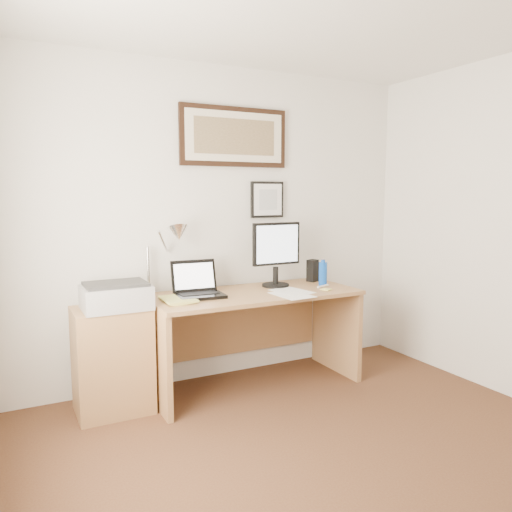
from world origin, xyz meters
TOP-DOWN VIEW (x-y plane):
  - floor at (0.00, 0.00)m, footprint 4.00×4.00m
  - wall_back at (0.00, 2.00)m, footprint 3.50×0.02m
  - side_cabinet at (-0.92, 1.68)m, footprint 0.50×0.40m
  - water_bottle at (0.78, 1.62)m, footprint 0.07×0.07m
  - bottle_cap at (0.78, 1.62)m, footprint 0.03×0.03m
  - speaker at (0.81, 1.81)m, footprint 0.10×0.10m
  - paper_sheet_a at (0.35, 1.41)m, footprint 0.25×0.34m
  - paper_sheet_b at (0.42, 1.51)m, footprint 0.28×0.35m
  - sticky_pad at (0.69, 1.44)m, footprint 0.09×0.09m
  - marker_pen at (0.74, 1.56)m, footprint 0.14×0.06m
  - book at (-0.58, 1.59)m, footprint 0.22×0.29m
  - desk at (0.15, 1.72)m, footprint 1.60×0.70m
  - laptop at (-0.29, 1.68)m, footprint 0.36×0.31m
  - lcd_monitor at (0.41, 1.75)m, footprint 0.42×0.22m
  - printer at (-0.89, 1.64)m, footprint 0.44×0.34m
  - desk_lamp at (-0.41, 1.81)m, footprint 0.29×0.27m
  - picture_large at (0.15, 1.97)m, footprint 0.92×0.04m
  - picture_small at (0.45, 1.97)m, footprint 0.30×0.03m

SIDE VIEW (x-z plane):
  - floor at x=0.00m, z-range 0.00..0.00m
  - side_cabinet at x=-0.92m, z-range 0.00..0.73m
  - desk at x=0.15m, z-range 0.14..0.89m
  - paper_sheet_a at x=0.35m, z-range 0.75..0.75m
  - paper_sheet_b at x=0.42m, z-range 0.75..0.75m
  - sticky_pad at x=0.69m, z-range 0.75..0.76m
  - marker_pen at x=0.74m, z-range 0.75..0.77m
  - book at x=-0.58m, z-range 0.75..0.77m
  - laptop at x=-0.29m, z-range 0.68..0.94m
  - printer at x=-0.89m, z-range 0.73..0.91m
  - speaker at x=0.81m, z-range 0.75..0.94m
  - water_bottle at x=0.78m, z-range 0.75..0.94m
  - bottle_cap at x=0.78m, z-range 0.94..0.96m
  - lcd_monitor at x=0.41m, z-range 0.78..1.30m
  - desk_lamp at x=-0.41m, z-range 0.92..1.45m
  - wall_back at x=0.00m, z-range 0.00..2.50m
  - picture_small at x=0.45m, z-range 1.30..1.60m
  - picture_large at x=0.15m, z-range 1.72..2.19m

